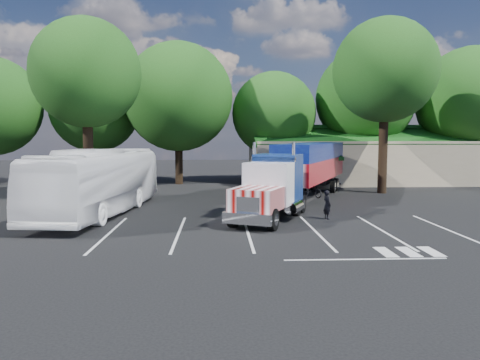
{
  "coord_description": "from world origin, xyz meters",
  "views": [
    {
      "loc": [
        -1.37,
        -27.44,
        4.49
      ],
      "look_at": [
        -0.13,
        -1.24,
        2.0
      ],
      "focal_mm": 35.0,
      "sensor_mm": 36.0,
      "label": 1
    }
  ],
  "objects_px": {
    "semi_truck": "(303,168)",
    "silver_sedan": "(320,177)",
    "bicycle": "(312,190)",
    "tour_bus": "(100,182)",
    "woman": "(327,205)"
  },
  "relations": [
    {
      "from": "woman",
      "to": "bicycle",
      "type": "height_order",
      "value": "woman"
    },
    {
      "from": "semi_truck",
      "to": "bicycle",
      "type": "distance_m",
      "value": 3.28
    },
    {
      "from": "silver_sedan",
      "to": "tour_bus",
      "type": "bearing_deg",
      "value": 113.35
    },
    {
      "from": "silver_sedan",
      "to": "woman",
      "type": "bearing_deg",
      "value": 149.96
    },
    {
      "from": "bicycle",
      "to": "semi_truck",
      "type": "bearing_deg",
      "value": -148.2
    },
    {
      "from": "woman",
      "to": "silver_sedan",
      "type": "relative_size",
      "value": 0.33
    },
    {
      "from": "woman",
      "to": "bicycle",
      "type": "distance_m",
      "value": 9.07
    },
    {
      "from": "tour_bus",
      "to": "silver_sedan",
      "type": "bearing_deg",
      "value": 49.61
    },
    {
      "from": "semi_truck",
      "to": "silver_sedan",
      "type": "relative_size",
      "value": 3.96
    },
    {
      "from": "semi_truck",
      "to": "bicycle",
      "type": "relative_size",
      "value": 9.77
    },
    {
      "from": "woman",
      "to": "tour_bus",
      "type": "bearing_deg",
      "value": 61.87
    },
    {
      "from": "bicycle",
      "to": "tour_bus",
      "type": "distance_m",
      "value": 15.28
    },
    {
      "from": "woman",
      "to": "silver_sedan",
      "type": "height_order",
      "value": "silver_sedan"
    },
    {
      "from": "semi_truck",
      "to": "woman",
      "type": "relative_size",
      "value": 12.12
    },
    {
      "from": "woman",
      "to": "semi_truck",
      "type": "bearing_deg",
      "value": -16.63
    }
  ]
}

